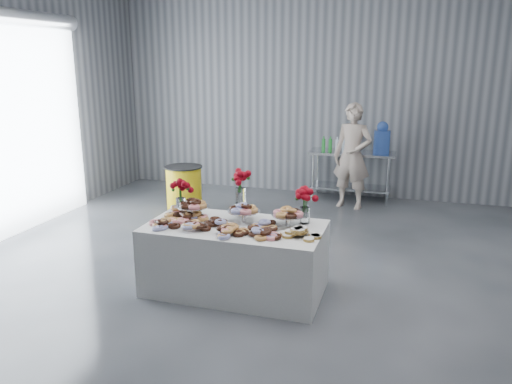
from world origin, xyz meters
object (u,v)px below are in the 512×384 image
(prep_table, at_px, (351,167))
(person, at_px, (352,156))
(water_jug, at_px, (382,139))
(display_table, at_px, (235,258))
(trash_barrel, at_px, (184,190))

(prep_table, distance_m, person, 0.51)
(prep_table, relative_size, water_jug, 2.71)
(display_table, bearing_deg, water_jug, 72.62)
(person, bearing_deg, trash_barrel, -143.49)
(trash_barrel, bearing_deg, person, 24.26)
(prep_table, xyz_separation_m, person, (0.05, -0.43, 0.28))
(display_table, relative_size, trash_barrel, 2.39)
(prep_table, height_order, trash_barrel, prep_table)
(display_table, relative_size, water_jug, 3.43)
(trash_barrel, bearing_deg, prep_table, 32.13)
(person, bearing_deg, display_table, -90.54)
(display_table, xyz_separation_m, trash_barrel, (-1.77, 2.49, 0.02))
(display_table, bearing_deg, trash_barrel, 125.42)
(display_table, relative_size, prep_table, 1.27)
(display_table, relative_size, person, 1.06)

